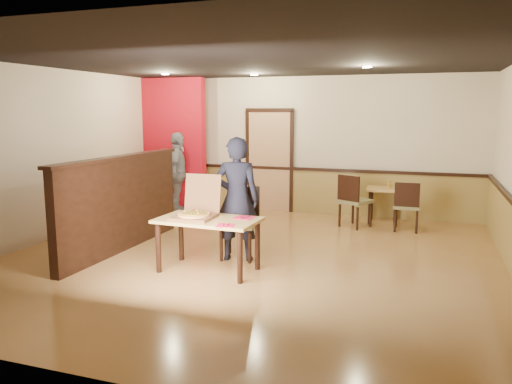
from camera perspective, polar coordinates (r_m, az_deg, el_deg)
floor at (r=7.27m, az=-0.70°, el=-7.57°), size 7.00×7.00×0.00m
ceiling at (r=7.00m, az=-0.75°, el=14.95°), size 7.00×7.00×0.00m
wall_back at (r=10.35m, az=5.87°, el=5.30°), size 7.00×0.00×7.00m
wall_left at (r=8.81m, az=-22.73°, el=3.95°), size 0.00×7.00×7.00m
wainscot_back at (r=10.43m, az=5.74°, el=0.07°), size 7.00×0.04×0.90m
chair_rail_back at (r=10.34m, az=5.76°, el=2.62°), size 7.00×0.06×0.06m
back_door at (r=10.55m, az=1.55°, el=3.51°), size 0.90×0.06×2.10m
booth_partition at (r=7.82m, az=-15.16°, el=-1.15°), size 0.20×3.10×1.44m
red_accent_panel at (r=10.92m, az=-9.80°, el=5.42°), size 1.60×0.20×2.78m
spot_a at (r=9.58m, az=-10.34°, el=13.14°), size 0.14×0.14×0.02m
spot_b at (r=9.61m, az=-0.18°, el=13.28°), size 0.14×0.14×0.02m
spot_c at (r=8.14m, az=12.60°, el=13.80°), size 0.14×0.14×0.02m
main_table at (r=6.60m, az=-5.50°, el=-3.96°), size 1.35×0.81×0.71m
diner_chair at (r=7.22m, az=-1.77°, el=-3.12°), size 0.55×0.55×1.02m
side_chair_left at (r=9.21m, az=11.04°, el=-0.77°), size 0.65×0.65×0.97m
side_chair_right at (r=9.13m, az=16.85°, el=-1.37°), size 0.45×0.45×0.89m
side_table at (r=9.76m, az=14.36°, el=-0.50°), size 0.66×0.66×0.67m
diner at (r=7.02m, az=-2.20°, el=-0.82°), size 0.72×0.55×1.76m
passerby at (r=10.38m, az=-8.93°, el=2.14°), size 0.72×1.07×1.68m
pizza_box at (r=6.65m, az=-6.92°, el=-2.32°), size 0.54×0.63×0.55m
pizza at (r=6.60m, az=-7.11°, el=-2.57°), size 0.50×0.50×0.03m
napkin_near at (r=6.16m, az=-3.53°, el=-3.83°), size 0.25×0.25×0.01m
napkin_far at (r=6.60m, az=-1.39°, el=-2.94°), size 0.25×0.25×0.01m
condiment at (r=9.69m, az=14.96°, el=0.80°), size 0.05×0.05×0.13m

